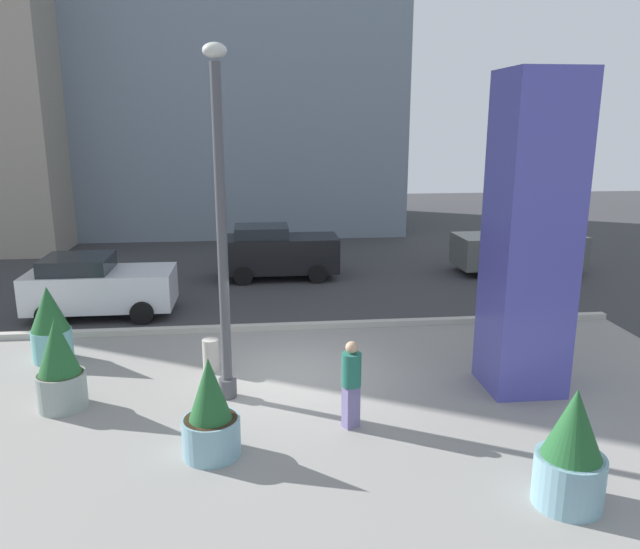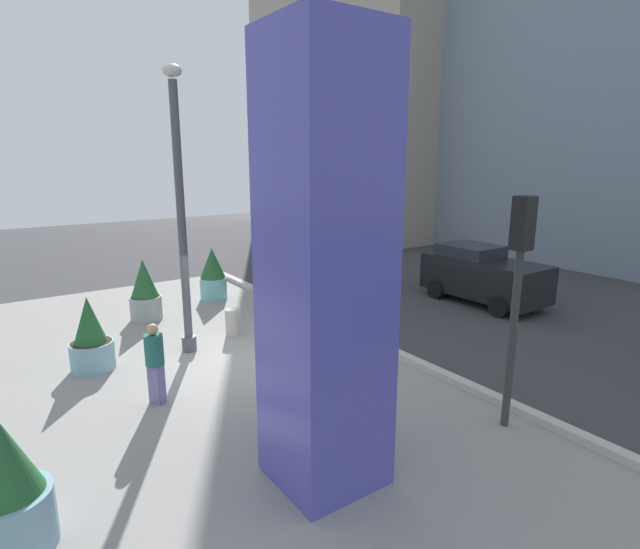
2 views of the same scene
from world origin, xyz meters
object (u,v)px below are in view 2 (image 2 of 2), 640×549
lamp_post (181,220)px  car_passing_lane (302,264)px  art_pillar_blue (325,273)px  pedestrian_by_curb (155,360)px  traffic_light_corner (519,275)px  car_intersection (482,275)px  potted_plant_curbside (91,339)px  potted_plant_near_right (213,274)px  potted_plant_mid_plaza (7,490)px  concrete_bollard (232,322)px  potted_plant_by_pillar (145,292)px

lamp_post → car_passing_lane: bearing=123.4°
art_pillar_blue → pedestrian_by_curb: size_ratio=3.86×
traffic_light_corner → car_passing_lane: bearing=167.1°
art_pillar_blue → car_intersection: size_ratio=1.55×
potted_plant_curbside → potted_plant_near_right: bearing=130.5°
lamp_post → potted_plant_curbside: bearing=-94.6°
art_pillar_blue → potted_plant_mid_plaza: bearing=-104.1°
potted_plant_mid_plaza → concrete_bollard: 7.78m
potted_plant_curbside → concrete_bollard: size_ratio=2.32×
potted_plant_curbside → potted_plant_near_right: size_ratio=0.97×
lamp_post → concrete_bollard: (-0.42, 1.38, -2.94)m
potted_plant_curbside → car_intersection: bearing=82.5°
lamp_post → potted_plant_by_pillar: bearing=-177.3°
art_pillar_blue → potted_plant_by_pillar: (-9.24, -0.03, -2.35)m
car_intersection → potted_plant_mid_plaza: bearing=-75.1°
traffic_light_corner → car_intersection: size_ratio=1.01×
art_pillar_blue → potted_plant_mid_plaza: art_pillar_blue is taller
potted_plant_mid_plaza → potted_plant_curbside: potted_plant_mid_plaza is taller
lamp_post → potted_plant_mid_plaza: (5.05, -4.13, -2.48)m
art_pillar_blue → car_passing_lane: (-9.93, 5.99, -2.33)m
potted_plant_by_pillar → concrete_bollard: size_ratio=2.47×
art_pillar_blue → potted_plant_near_right: art_pillar_blue is taller
potted_plant_curbside → car_passing_lane: size_ratio=0.43×
traffic_light_corner → car_intersection: (-5.36, 6.25, -1.87)m
concrete_bollard → car_intersection: (1.81, 8.30, 0.58)m
potted_plant_by_pillar → car_passing_lane: bearing=96.5°
lamp_post → potted_plant_near_right: 5.37m
pedestrian_by_curb → potted_plant_mid_plaza: bearing=-43.5°
art_pillar_blue → potted_plant_curbside: art_pillar_blue is taller
car_passing_lane → concrete_bollard: bearing=-52.6°
lamp_post → art_pillar_blue: lamp_post is taller
art_pillar_blue → pedestrian_by_curb: art_pillar_blue is taller
art_pillar_blue → pedestrian_by_curb: bearing=-160.0°
car_passing_lane → car_intersection: bearing=36.0°
concrete_bollard → lamp_post: bearing=-72.9°
potted_plant_curbside → car_passing_lane: car_passing_lane is taller
potted_plant_by_pillar → traffic_light_corner: bearing=19.9°
potted_plant_mid_plaza → pedestrian_by_curb: size_ratio=1.10×
potted_plant_curbside → pedestrian_by_curb: bearing=16.3°
lamp_post → traffic_light_corner: (6.74, 3.43, -0.49)m
potted_plant_near_right → pedestrian_by_curb: bearing=-31.4°
potted_plant_near_right → car_passing_lane: (0.27, 3.46, 0.00)m
car_intersection → car_passing_lane: (-5.25, -3.81, -0.08)m
potted_plant_near_right → traffic_light_corner: size_ratio=0.43×
lamp_post → traffic_light_corner: bearing=27.0°
lamp_post → art_pillar_blue: bearing=-1.1°
art_pillar_blue → pedestrian_by_curb: 4.63m
potted_plant_near_right → concrete_bollard: bearing=-15.6°
lamp_post → pedestrian_by_curb: lamp_post is taller
traffic_light_corner → car_intersection: traffic_light_corner is taller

